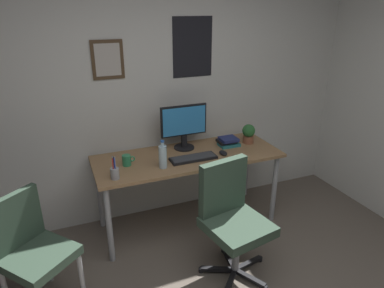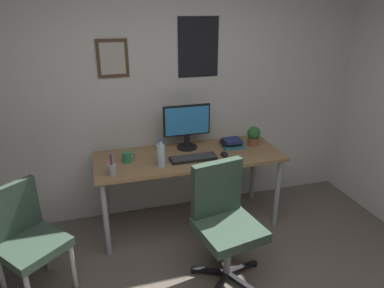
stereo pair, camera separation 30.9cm
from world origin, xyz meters
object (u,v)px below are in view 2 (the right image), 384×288
(water_bottle, at_px, (161,155))
(coffee_mug_near, at_px, (127,157))
(computer_mouse, at_px, (224,154))
(monitor, at_px, (187,125))
(book_stack_left, at_px, (232,143))
(office_chair, at_px, (224,217))
(side_chair, at_px, (26,235))
(potted_plant, at_px, (254,135))
(keyboard, at_px, (193,158))
(pen_cup, at_px, (112,169))

(water_bottle, bearing_deg, coffee_mug_near, 149.63)
(computer_mouse, height_order, coffee_mug_near, coffee_mug_near)
(monitor, xyz_separation_m, water_bottle, (-0.32, -0.34, -0.13))
(water_bottle, bearing_deg, book_stack_left, 17.25)
(coffee_mug_near, bearing_deg, office_chair, -48.42)
(side_chair, height_order, book_stack_left, side_chair)
(office_chair, height_order, water_bottle, water_bottle)
(side_chair, bearing_deg, potted_plant, 15.98)
(office_chair, xyz_separation_m, keyboard, (-0.07, 0.63, 0.24))
(water_bottle, xyz_separation_m, potted_plant, (0.98, 0.23, -0.00))
(office_chair, xyz_separation_m, coffee_mug_near, (-0.65, 0.74, 0.27))
(water_bottle, relative_size, book_stack_left, 1.25)
(computer_mouse, distance_m, pen_cup, 1.04)
(water_bottle, xyz_separation_m, book_stack_left, (0.75, 0.23, -0.06))
(pen_cup, bearing_deg, coffee_mug_near, 56.30)
(water_bottle, bearing_deg, pen_cup, -172.84)
(computer_mouse, relative_size, pen_cup, 0.55)
(computer_mouse, relative_size, book_stack_left, 0.54)
(side_chair, distance_m, monitor, 1.65)
(office_chair, distance_m, computer_mouse, 0.71)
(pen_cup, bearing_deg, potted_plant, 11.37)
(keyboard, xyz_separation_m, pen_cup, (-0.73, -0.11, 0.04))
(water_bottle, bearing_deg, monitor, 46.49)
(computer_mouse, bearing_deg, water_bottle, -175.13)
(potted_plant, bearing_deg, office_chair, -127.14)
(office_chair, bearing_deg, potted_plant, 52.86)
(monitor, bearing_deg, pen_cup, -152.20)
(potted_plant, xyz_separation_m, book_stack_left, (-0.23, 0.00, -0.06))
(office_chair, height_order, monitor, monitor)
(pen_cup, bearing_deg, water_bottle, 7.16)
(potted_plant, relative_size, pen_cup, 0.98)
(potted_plant, bearing_deg, side_chair, -164.02)
(book_stack_left, bearing_deg, computer_mouse, -128.77)
(office_chair, relative_size, pen_cup, 4.75)
(water_bottle, height_order, book_stack_left, water_bottle)
(coffee_mug_near, bearing_deg, computer_mouse, -7.19)
(coffee_mug_near, relative_size, potted_plant, 0.59)
(office_chair, bearing_deg, book_stack_left, 64.79)
(keyboard, bearing_deg, computer_mouse, -1.43)
(water_bottle, relative_size, potted_plant, 1.29)
(monitor, bearing_deg, potted_plant, -9.65)
(side_chair, relative_size, monitor, 1.90)
(side_chair, distance_m, water_bottle, 1.20)
(keyboard, bearing_deg, monitor, 86.74)
(side_chair, relative_size, potted_plant, 4.49)
(side_chair, distance_m, potted_plant, 2.18)
(potted_plant, bearing_deg, computer_mouse, -154.61)
(water_bottle, distance_m, coffee_mug_near, 0.33)
(office_chair, bearing_deg, water_bottle, 123.14)
(office_chair, xyz_separation_m, side_chair, (-1.46, 0.21, -0.03))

